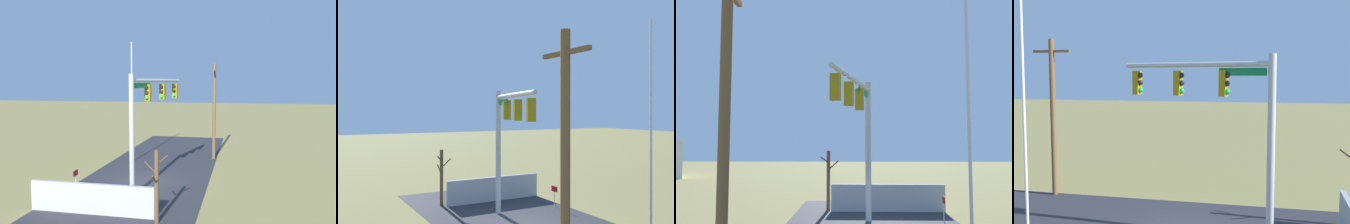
{
  "view_description": "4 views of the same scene",
  "coord_description": "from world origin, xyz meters",
  "views": [
    {
      "loc": [
        20.99,
        5.93,
        6.32
      ],
      "look_at": [
        -0.75,
        1.38,
        4.35
      ],
      "focal_mm": 37.93,
      "sensor_mm": 36.0,
      "label": 1
    },
    {
      "loc": [
        -15.44,
        9.88,
        5.58
      ],
      "look_at": [
        -0.07,
        1.41,
        5.54
      ],
      "focal_mm": 41.03,
      "sensor_mm": 36.0,
      "label": 2
    },
    {
      "loc": [
        -16.16,
        0.88,
        3.51
      ],
      "look_at": [
        -0.57,
        1.27,
        4.9
      ],
      "focal_mm": 42.28,
      "sensor_mm": 36.0,
      "label": 3
    },
    {
      "loc": [
        3.16,
        -14.63,
        5.89
      ],
      "look_at": [
        -0.53,
        1.65,
        4.45
      ],
      "focal_mm": 44.43,
      "sensor_mm": 36.0,
      "label": 4
    }
  ],
  "objects": [
    {
      "name": "flagpole",
      "position": [
        -5.03,
        -2.35,
        4.61
      ],
      "size": [
        0.1,
        0.1,
        9.22
      ],
      "primitive_type": "cylinder",
      "color": "silver",
      "rests_on": "ground_plane"
    },
    {
      "name": "signal_mast",
      "position": [
        1.3,
        0.62,
        4.72
      ],
      "size": [
        6.03,
        1.69,
        6.68
      ],
      "color": "#B2B5BA",
      "rests_on": "ground_plane"
    },
    {
      "name": "utility_pole",
      "position": [
        -7.5,
        3.75,
        4.01
      ],
      "size": [
        1.9,
        0.26,
        7.69
      ],
      "color": "brown",
      "rests_on": "ground_plane"
    }
  ]
}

